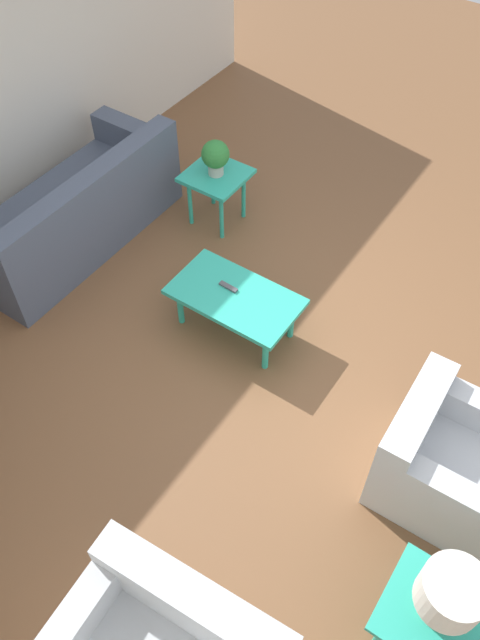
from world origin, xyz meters
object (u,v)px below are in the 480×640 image
coffee_table (235,299)px  potted_plant (215,156)px  sofa (75,213)px  side_table_lamp (431,617)px  side_table_plant (216,181)px  table_lamp (450,595)px  armchair (446,462)px

coffee_table → potted_plant: 1.42m
sofa → side_table_lamp: (-3.98, 1.42, 0.14)m
side_table_lamp → potted_plant: (3.09, -2.36, 0.27)m
side_table_lamp → side_table_plant: bearing=-37.4°
side_table_plant → table_lamp: size_ratio=1.16×
table_lamp → side_table_lamp: bearing=135.0°
side_table_lamp → table_lamp: bearing=-45.0°
coffee_table → table_lamp: (-2.18, 1.34, 0.48)m
armchair → table_lamp: bearing=-165.3°
armchair → table_lamp: (-0.28, 0.98, 0.53)m
side_table_lamp → armchair: bearing=-73.9°
sofa → potted_plant: size_ratio=6.26×
armchair → side_table_plant: size_ratio=1.60×
armchair → side_table_plant: (2.81, -1.38, 0.14)m
table_lamp → side_table_plant: bearing=-37.4°
potted_plant → coffee_table: bearing=131.7°
side_table_lamp → potted_plant: bearing=-37.4°
side_table_plant → table_lamp: 3.91m
coffee_table → side_table_plant: (0.91, -1.02, 0.09)m
coffee_table → side_table_lamp: side_table_lamp is taller
armchair → coffee_table: 1.93m
coffee_table → potted_plant: size_ratio=3.05×
side_table_plant → sofa: bearing=46.9°
table_lamp → potted_plant: bearing=-37.4°
sofa → table_lamp: bearing=70.4°
coffee_table → potted_plant: bearing=-48.3°
armchair → sofa: bearing=81.9°
potted_plant → table_lamp: size_ratio=0.72×
sofa → side_table_plant: size_ratio=3.89×
armchair → potted_plant: (2.81, -1.38, 0.41)m
sofa → side_table_lamp: size_ratio=3.89×
potted_plant → side_table_plant: bearing=180.0°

